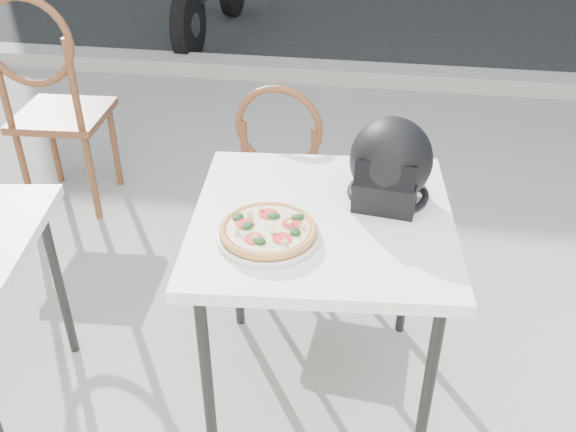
# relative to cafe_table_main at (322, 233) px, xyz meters

# --- Properties ---
(ground) EXTENTS (80.00, 80.00, 0.00)m
(ground) POSITION_rel_cafe_table_main_xyz_m (0.10, 0.10, -0.69)
(ground) COLOR gray
(ground) RESTS_ON ground
(curb) EXTENTS (30.00, 0.25, 0.12)m
(curb) POSITION_rel_cafe_table_main_xyz_m (0.10, 3.10, -0.63)
(curb) COLOR #98958E
(curb) RESTS_ON ground
(cafe_table_main) EXTENTS (0.86, 0.86, 0.76)m
(cafe_table_main) POSITION_rel_cafe_table_main_xyz_m (0.00, 0.00, 0.00)
(cafe_table_main) COLOR white
(cafe_table_main) RESTS_ON ground
(plate) EXTENTS (0.33, 0.33, 0.02)m
(plate) POSITION_rel_cafe_table_main_xyz_m (-0.14, -0.15, 0.08)
(plate) COLOR silver
(plate) RESTS_ON cafe_table_main
(pizza) EXTENTS (0.35, 0.35, 0.04)m
(pizza) POSITION_rel_cafe_table_main_xyz_m (-0.14, -0.15, 0.10)
(pizza) COLOR #D4944D
(pizza) RESTS_ON plate
(helmet) EXTENTS (0.29, 0.30, 0.27)m
(helmet) POSITION_rel_cafe_table_main_xyz_m (0.19, 0.13, 0.19)
(helmet) COLOR black
(helmet) RESTS_ON cafe_table_main
(cafe_chair_main) EXTENTS (0.39, 0.39, 0.94)m
(cafe_chair_main) POSITION_rel_cafe_table_main_xyz_m (-0.23, 0.67, -0.17)
(cafe_chair_main) COLOR brown
(cafe_chair_main) RESTS_ON ground
(cafe_chair_side) EXTENTS (0.46, 0.46, 1.14)m
(cafe_chair_side) POSITION_rel_cafe_table_main_xyz_m (-1.44, 1.05, -0.05)
(cafe_chair_side) COLOR brown
(cafe_chair_side) RESTS_ON ground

